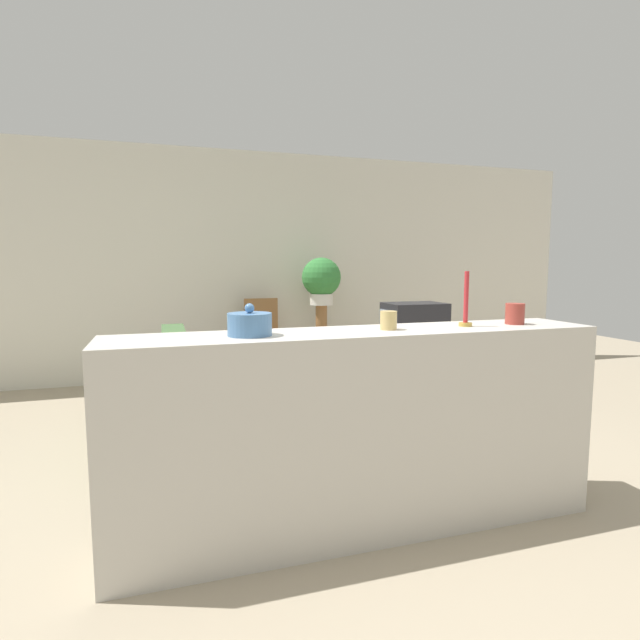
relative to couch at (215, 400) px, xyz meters
The scene contains 13 objects.
ground_plane 1.49m from the couch, 66.83° to the right, with size 14.00×14.00×0.00m, color tan.
wall_back 2.41m from the couch, 74.50° to the left, with size 9.00×0.06×2.70m.
couch is the anchor object (origin of this frame).
tv_stand 2.00m from the couch, ahead, with size 0.95×0.51×0.41m.
television 2.04m from the couch, ahead, with size 0.58×0.40×0.58m.
wooden_chair 1.86m from the couch, 66.68° to the left, with size 0.44×0.44×0.96m.
plant_stand 2.13m from the couch, 48.40° to the left, with size 0.14×0.14×0.89m.
potted_plant 2.31m from the couch, 48.40° to the left, with size 0.46×0.46×0.56m.
foreground_counter 1.82m from the couch, 71.34° to the right, with size 2.50×0.44×1.03m.
decorative_bowl 1.89m from the couch, 89.69° to the right, with size 0.21×0.21×0.15m.
candle_jar 2.02m from the couch, 67.33° to the right, with size 0.09×0.09×0.09m.
candlestick 2.24m from the couch, 55.75° to the right, with size 0.07×0.07×0.29m.
coffee_tin 2.40m from the couch, 49.16° to the right, with size 0.10×0.10×0.11m.
Camera 1 is at (-0.95, -2.64, 1.37)m, focal length 28.00 mm.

